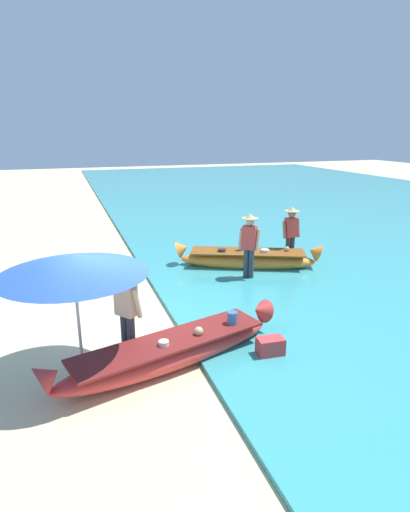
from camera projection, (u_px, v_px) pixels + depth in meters
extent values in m
plane|color=beige|center=(127.00, 343.00, 7.88)|extent=(80.00, 80.00, 0.00)
cube|color=teal|center=(383.00, 217.00, 19.17)|extent=(24.00, 56.00, 0.10)
ellipsoid|color=red|center=(171.00, 353.00, 7.05)|extent=(4.15, 1.82, 0.47)
cone|color=red|center=(49.00, 376.00, 5.89)|extent=(0.53, 0.56, 0.53)
cone|color=red|center=(260.00, 310.00, 8.04)|extent=(0.53, 0.56, 0.53)
cube|color=maroon|center=(171.00, 341.00, 6.98)|extent=(3.52, 1.67, 0.04)
cylinder|color=#386699|center=(232.00, 318.00, 7.53)|extent=(0.19, 0.19, 0.25)
sphere|color=tan|center=(199.00, 331.00, 7.14)|extent=(0.16, 0.16, 0.16)
cylinder|color=silver|center=(164.00, 344.00, 6.79)|extent=(0.17, 0.17, 0.10)
ellipsoid|color=orange|center=(247.00, 260.00, 11.98)|extent=(3.88, 2.32, 0.53)
cone|color=orange|center=(183.00, 249.00, 12.04)|extent=(0.60, 0.63, 0.57)
cone|color=orange|center=(314.00, 252.00, 11.74)|extent=(0.60, 0.63, 0.57)
cube|color=brown|center=(248.00, 252.00, 11.90)|extent=(3.32, 2.09, 0.04)
sphere|color=tan|center=(287.00, 249.00, 11.88)|extent=(0.15, 0.15, 0.15)
cylinder|color=silver|center=(265.00, 251.00, 11.78)|extent=(0.24, 0.24, 0.10)
cylinder|color=#386699|center=(241.00, 246.00, 11.92)|extent=(0.15, 0.15, 0.28)
cylinder|color=#2D2D33|center=(222.00, 250.00, 11.85)|extent=(0.23, 0.23, 0.10)
cylinder|color=#333842|center=(251.00, 265.00, 10.98)|extent=(0.14, 0.14, 0.89)
cylinder|color=#333842|center=(246.00, 265.00, 11.03)|extent=(0.14, 0.14, 0.89)
cube|color=#DB3D38|center=(249.00, 238.00, 10.79)|extent=(0.42, 0.40, 0.62)
cylinder|color=tan|center=(258.00, 241.00, 10.70)|extent=(0.20, 0.21, 0.57)
cylinder|color=tan|center=(241.00, 239.00, 10.87)|extent=(0.20, 0.21, 0.57)
sphere|color=tan|center=(250.00, 221.00, 10.66)|extent=(0.22, 0.22, 0.22)
cylinder|color=tan|center=(250.00, 218.00, 10.64)|extent=(0.44, 0.44, 0.02)
cone|color=tan|center=(250.00, 216.00, 10.62)|extent=(0.26, 0.26, 0.12)
cylinder|color=#333842|center=(125.00, 337.00, 7.19)|extent=(0.14, 0.14, 0.88)
cylinder|color=#333842|center=(131.00, 339.00, 7.12)|extent=(0.14, 0.14, 0.88)
cube|color=beige|center=(126.00, 298.00, 6.94)|extent=(0.40, 0.42, 0.61)
cylinder|color=beige|center=(117.00, 298.00, 7.08)|extent=(0.21, 0.20, 0.56)
cylinder|color=beige|center=(137.00, 303.00, 6.85)|extent=(0.21, 0.20, 0.56)
sphere|color=beige|center=(124.00, 274.00, 6.81)|extent=(0.22, 0.22, 0.22)
cylinder|color=#333842|center=(292.00, 251.00, 12.32)|extent=(0.14, 0.14, 0.88)
cylinder|color=#333842|center=(288.00, 251.00, 12.27)|extent=(0.14, 0.14, 0.88)
cube|color=#DB3D38|center=(291.00, 227.00, 12.08)|extent=(0.36, 0.22, 0.56)
cylinder|color=#9E7051|center=(298.00, 229.00, 12.15)|extent=(0.09, 0.19, 0.51)
cylinder|color=#9E7051|center=(284.00, 230.00, 12.01)|extent=(0.09, 0.19, 0.51)
sphere|color=#9E7051|center=(292.00, 214.00, 11.97)|extent=(0.22, 0.22, 0.22)
cylinder|color=tan|center=(292.00, 211.00, 11.94)|extent=(0.44, 0.44, 0.02)
cone|color=tan|center=(292.00, 209.00, 11.92)|extent=(0.26, 0.26, 0.12)
cylinder|color=#B7B7BC|center=(78.00, 318.00, 6.57)|extent=(0.05, 0.05, 2.05)
cone|color=blue|center=(73.00, 264.00, 6.31)|extent=(2.32, 2.32, 0.31)
cylinder|color=#333338|center=(84.00, 372.00, 6.86)|extent=(0.36, 0.36, 0.06)
cube|color=#C63838|center=(270.00, 349.00, 7.27)|extent=(0.49, 0.31, 0.40)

